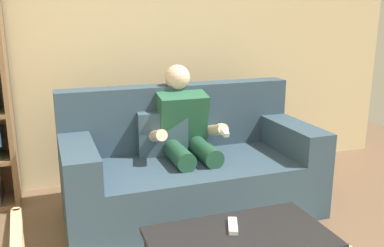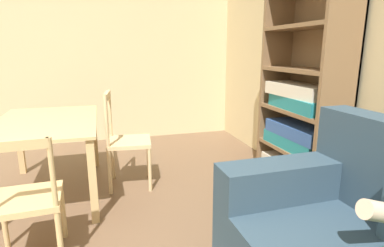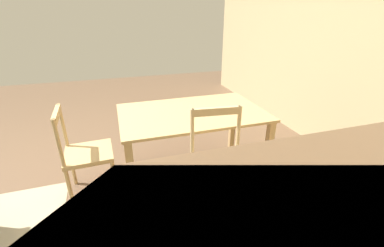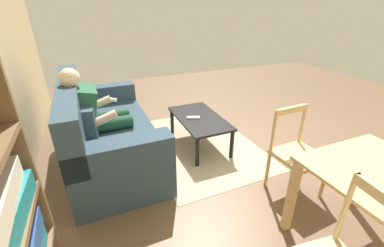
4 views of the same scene
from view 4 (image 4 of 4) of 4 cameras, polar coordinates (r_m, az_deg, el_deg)
ground_plane at (r=3.43m, az=20.18°, el=-7.22°), size 8.74×8.74×0.00m
couch at (r=3.19m, az=-19.10°, el=-2.22°), size 2.00×0.96×1.00m
person_lounging at (r=3.08m, az=-20.40°, el=1.88°), size 0.59×0.88×1.17m
coffee_table at (r=3.34m, az=1.71°, el=0.60°), size 1.00×0.55×0.41m
tv_remote at (r=3.28m, az=0.29°, el=1.36°), size 0.11×0.18×0.02m
dining_chair_facing_couch at (r=2.69m, az=22.66°, el=-6.41°), size 0.44×0.44×0.88m
area_rug at (r=3.51m, az=1.63°, el=-4.61°), size 2.03×1.44×0.01m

